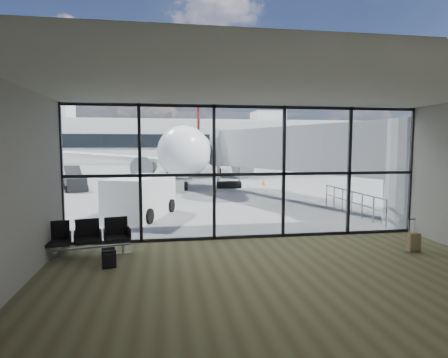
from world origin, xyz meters
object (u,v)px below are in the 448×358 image
object	(u,v)px
suitcase	(413,242)
airliner	(194,150)
seating_row	(88,236)
belt_loader	(75,183)
backpack	(109,259)
service_van	(140,197)

from	to	relation	value
suitcase	airliner	distance (m)	29.79
seating_row	belt_loader	xyz separation A→B (m)	(-4.03, 16.49, -0.02)
seating_row	suitcase	bearing A→B (deg)	-18.60
backpack	suitcase	world-z (taller)	suitcase
backpack	belt_loader	bearing A→B (deg)	91.68
airliner	service_van	bearing A→B (deg)	-93.43
suitcase	belt_loader	distance (m)	22.21
airliner	belt_loader	size ratio (longest dim) A/B	9.05
backpack	airliner	bearing A→B (deg)	67.82
suitcase	service_van	size ratio (longest dim) A/B	0.22
airliner	service_van	world-z (taller)	airliner
seating_row	airliner	world-z (taller)	airliner
suitcase	service_van	xyz separation A→B (m)	(-8.40, 6.77, 0.63)
suitcase	belt_loader	size ratio (longest dim) A/B	0.26
backpack	suitcase	distance (m)	8.77
backpack	belt_loader	size ratio (longest dim) A/B	0.14
suitcase	seating_row	bearing A→B (deg)	170.85
belt_loader	suitcase	bearing A→B (deg)	-70.74
airliner	belt_loader	bearing A→B (deg)	-121.33
service_van	seating_row	bearing A→B (deg)	-81.17
service_van	suitcase	bearing A→B (deg)	-18.83
belt_loader	backpack	bearing A→B (deg)	-93.24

